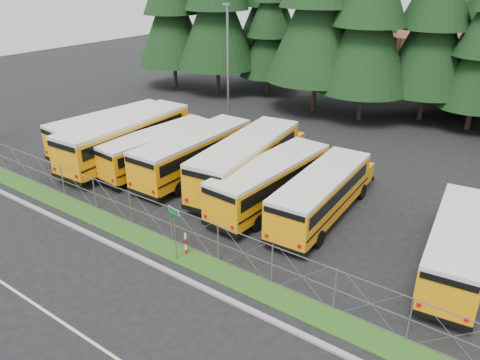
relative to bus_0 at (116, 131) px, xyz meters
The scene contains 22 objects.
ground 14.98m from the bus_0, 24.73° to the right, with size 120.00×120.00×0.00m, color black.
curb 16.51m from the bus_0, 34.59° to the right, with size 50.00×0.25×0.12m, color gray.
grass_verge 15.76m from the bus_0, 30.37° to the right, with size 50.00×1.40×0.06m, color #204513.
road_lane_line 19.70m from the bus_0, 46.44° to the right, with size 50.00×0.12×0.01m, color beige.
chainlink_fence 15.36m from the bus_0, 28.12° to the right, with size 44.00×0.10×2.00m, color gray, non-canonical shape.
bus_0 is the anchor object (origin of this frame).
bus_1 2.75m from the bus_0, 17.70° to the right, with size 2.92×12.37×3.24m, color orange, non-canonical shape.
bus_2 5.41m from the bus_0, ahead, with size 2.45×10.37×2.72m, color orange, non-canonical shape.
bus_3 8.13m from the bus_0, ahead, with size 2.65×11.24×2.95m, color orange, non-canonical shape.
bus_4 11.86m from the bus_0, ahead, with size 2.83×12.00×3.15m, color orange, non-canonical shape.
bus_5 14.56m from the bus_0, ahead, with size 2.53×10.70×2.81m, color orange, non-canonical shape.
bus_6 17.62m from the bus_0, ahead, with size 2.46×10.41×2.73m, color orange, non-canonical shape.
bus_east 24.89m from the bus_0, ahead, with size 2.35×9.95×2.61m, color orange, non-canonical shape.
street_sign 16.19m from the bus_0, 31.06° to the right, with size 0.83×0.54×2.81m.
striped_bollard 15.97m from the bus_0, 29.08° to the right, with size 0.11×0.11×1.20m, color #B20C0C.
light_standard 11.46m from the bus_0, 74.01° to the left, with size 0.70×0.35×10.14m.
conifer_0 22.00m from the bus_0, 120.32° to the left, with size 8.07×8.07×17.84m, color black, non-canonical shape.
conifer_1 20.83m from the bus_0, 104.17° to the left, with size 8.74×8.74×19.33m, color black, non-canonical shape.
conifer_2 21.95m from the bus_0, 89.85° to the left, with size 6.09×6.09×13.47m, color black, non-canonical shape.
conifer_4 23.13m from the bus_0, 56.58° to the left, with size 8.24×8.24×18.21m, color black, non-canonical shape.
conifer_5 28.04m from the bus_0, 52.19° to the left, with size 8.03×8.03×17.75m, color black, non-canonical shape.
conifer_11 29.64m from the bus_0, 72.22° to the left, with size 6.63×6.63×14.67m, color black, non-canonical shape.
Camera 1 is at (13.79, -15.65, 12.91)m, focal length 35.00 mm.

